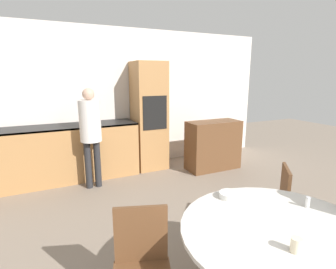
% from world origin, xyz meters
% --- Properties ---
extents(wall_back, '(6.45, 0.05, 2.60)m').
position_xyz_m(wall_back, '(0.00, 5.36, 1.30)').
color(wall_back, silver).
rests_on(wall_back, ground_plane).
extents(kitchen_counter, '(2.61, 0.60, 0.94)m').
position_xyz_m(kitchen_counter, '(-1.07, 5.01, 0.48)').
color(kitchen_counter, '#AD7A47').
rests_on(kitchen_counter, ground_plane).
extents(oven_unit, '(0.57, 0.59, 1.99)m').
position_xyz_m(oven_unit, '(0.56, 5.02, 1.00)').
color(oven_unit, '#AD7A47').
rests_on(oven_unit, ground_plane).
extents(sideboard, '(1.00, 0.45, 0.92)m').
position_xyz_m(sideboard, '(1.61, 4.41, 0.46)').
color(sideboard, brown).
rests_on(sideboard, ground_plane).
extents(dining_table, '(1.35, 1.35, 0.73)m').
position_xyz_m(dining_table, '(0.15, 1.57, 0.54)').
color(dining_table, brown).
rests_on(dining_table, ground_plane).
extents(chair_far_left, '(0.51, 0.51, 0.86)m').
position_xyz_m(chair_far_left, '(-0.70, 1.96, 0.48)').
color(chair_far_left, brown).
rests_on(chair_far_left, ground_plane).
extents(chair_far_right, '(0.56, 0.56, 0.86)m').
position_xyz_m(chair_far_right, '(0.82, 2.23, 0.48)').
color(chair_far_right, brown).
rests_on(chair_far_right, ground_plane).
extents(person_standing, '(0.32, 0.32, 1.56)m').
position_xyz_m(person_standing, '(-0.60, 4.51, 0.97)').
color(person_standing, '#262628').
rests_on(person_standing, ground_plane).
extents(cup, '(0.07, 0.07, 0.09)m').
position_xyz_m(cup, '(0.04, 1.36, 0.78)').
color(cup, beige).
rests_on(cup, dining_table).
extents(bowl_near, '(0.18, 0.18, 0.05)m').
position_xyz_m(bowl_near, '(0.14, 2.09, 0.76)').
color(bowl_near, white).
rests_on(bowl_near, dining_table).
extents(salt_shaker, '(0.03, 0.03, 0.09)m').
position_xyz_m(salt_shaker, '(0.58, 1.69, 0.78)').
color(salt_shaker, white).
rests_on(salt_shaker, dining_table).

